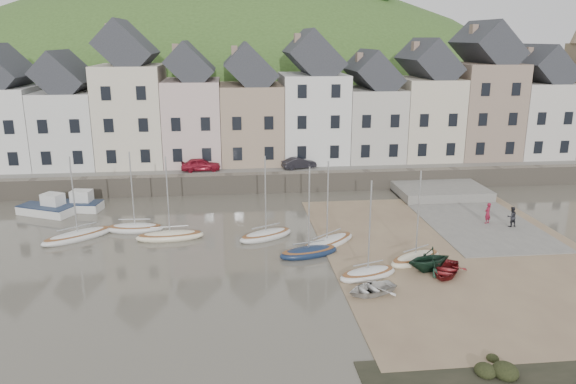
{
  "coord_description": "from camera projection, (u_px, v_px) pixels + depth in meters",
  "views": [
    {
      "loc": [
        -4.3,
        -33.41,
        14.08
      ],
      "look_at": [
        0.0,
        6.0,
        3.0
      ],
      "focal_mm": 34.5,
      "sensor_mm": 36.0,
      "label": 1
    }
  ],
  "objects": [
    {
      "name": "hillside",
      "position": [
        227.0,
        225.0,
        97.99
      ],
      "size": [
        134.4,
        84.0,
        84.0
      ],
      "color": "#365020",
      "rests_on": "ground"
    },
    {
      "name": "quay_street",
      "position": [
        272.0,
        167.0,
        55.44
      ],
      "size": [
        70.0,
        7.0,
        0.1
      ],
      "primitive_type": "cube",
      "color": "slate",
      "rests_on": "quay_land"
    },
    {
      "name": "ground",
      "position": [
        298.0,
        260.0,
        36.23
      ],
      "size": [
        160.0,
        160.0,
        0.0
      ],
      "primitive_type": "plane",
      "color": "#4E493D",
      "rests_on": "ground"
    },
    {
      "name": "sailboat_0",
      "position": [
        78.0,
        236.0,
        40.02
      ],
      "size": [
        5.17,
        4.33,
        6.32
      ],
      "color": "silver",
      "rests_on": "ground"
    },
    {
      "name": "sailboat_1",
      "position": [
        135.0,
        228.0,
        41.65
      ],
      "size": [
        4.35,
        1.75,
        6.32
      ],
      "color": "silver",
      "rests_on": "ground"
    },
    {
      "name": "person_red",
      "position": [
        488.0,
        213.0,
        42.94
      ],
      "size": [
        0.72,
        0.65,
        1.65
      ],
      "primitive_type": "imported",
      "rotation": [
        0.0,
        0.0,
        3.68
      ],
      "color": "maroon",
      "rests_on": "slipway"
    },
    {
      "name": "sailboat_6",
      "position": [
        368.0,
        274.0,
        33.57
      ],
      "size": [
        4.14,
        2.67,
        6.32
      ],
      "color": "silver",
      "rests_on": "ground"
    },
    {
      "name": "rowboat_green",
      "position": [
        429.0,
        259.0,
        34.32
      ],
      "size": [
        3.48,
        3.19,
        1.54
      ],
      "primitive_type": "imported",
      "rotation": [
        0.0,
        0.0,
        -1.31
      ],
      "color": "black",
      "rests_on": "beach"
    },
    {
      "name": "sailboat_4",
      "position": [
        327.0,
        243.0,
        38.6
      ],
      "size": [
        5.15,
        4.59,
        6.32
      ],
      "color": "silver",
      "rests_on": "ground"
    },
    {
      "name": "person_dark",
      "position": [
        512.0,
        217.0,
        42.18
      ],
      "size": [
        0.85,
        0.7,
        1.58
      ],
      "primitive_type": "imported",
      "rotation": [
        0.0,
        0.0,
        3.28
      ],
      "color": "black",
      "rests_on": "slipway"
    },
    {
      "name": "sailboat_2",
      "position": [
        170.0,
        236.0,
        40.02
      ],
      "size": [
        5.0,
        1.9,
        6.32
      ],
      "color": "beige",
      "rests_on": "ground"
    },
    {
      "name": "rowboat_white",
      "position": [
        371.0,
        289.0,
        31.32
      ],
      "size": [
        3.49,
        2.98,
        0.61
      ],
      "primitive_type": "imported",
      "rotation": [
        0.0,
        0.0,
        -1.23
      ],
      "color": "silver",
      "rests_on": "beach"
    },
    {
      "name": "motorboat_0",
      "position": [
        47.0,
        208.0,
        45.52
      ],
      "size": [
        4.88,
        3.55,
        1.7
      ],
      "color": "silver",
      "rests_on": "ground"
    },
    {
      "name": "motorboat_2",
      "position": [
        76.0,
        204.0,
        46.64
      ],
      "size": [
        4.86,
        2.55,
        1.7
      ],
      "color": "silver",
      "rests_on": "ground"
    },
    {
      "name": "sailboat_3",
      "position": [
        266.0,
        235.0,
        40.17
      ],
      "size": [
        4.5,
        3.3,
        6.32
      ],
      "color": "silver",
      "rests_on": "ground"
    },
    {
      "name": "sailboat_5",
      "position": [
        309.0,
        252.0,
        36.99
      ],
      "size": [
        4.41,
        2.57,
        6.32
      ],
      "color": "#14223F",
      "rests_on": "ground"
    },
    {
      "name": "townhouse_terrace",
      "position": [
        286.0,
        105.0,
        57.42
      ],
      "size": [
        61.05,
        8.0,
        13.93
      ],
      "color": "silver",
      "rests_on": "quay_land"
    },
    {
      "name": "beach",
      "position": [
        459.0,
        253.0,
        37.37
      ],
      "size": [
        18.0,
        26.0,
        0.06
      ],
      "primitive_type": "cube",
      "color": "#796049",
      "rests_on": "ground"
    },
    {
      "name": "sailboat_7",
      "position": [
        415.0,
        258.0,
        35.91
      ],
      "size": [
        4.39,
        3.3,
        6.32
      ],
      "color": "beige",
      "rests_on": "ground"
    },
    {
      "name": "quay_land",
      "position": [
        265.0,
        152.0,
        66.66
      ],
      "size": [
        90.0,
        30.0,
        1.5
      ],
      "primitive_type": "cube",
      "color": "#365020",
      "rests_on": "ground"
    },
    {
      "name": "rowboat_red",
      "position": [
        446.0,
        270.0,
        33.85
      ],
      "size": [
        3.59,
        3.85,
        0.65
      ],
      "primitive_type": "imported",
      "rotation": [
        0.0,
        0.0,
        -0.58
      ],
      "color": "maroon",
      "rests_on": "beach"
    },
    {
      "name": "seawall",
      "position": [
        275.0,
        182.0,
        52.26
      ],
      "size": [
        70.0,
        1.2,
        1.8
      ],
      "primitive_type": "cube",
      "color": "slate",
      "rests_on": "ground"
    },
    {
      "name": "slipway",
      "position": [
        467.0,
        215.0,
        45.44
      ],
      "size": [
        8.0,
        18.0,
        0.12
      ],
      "primitive_type": "cube",
      "color": "slate",
      "rests_on": "ground"
    },
    {
      "name": "car_left",
      "position": [
        201.0,
        164.0,
        53.56
      ],
      "size": [
        3.87,
        1.83,
        1.28
      ],
      "primitive_type": "imported",
      "rotation": [
        0.0,
        0.0,
        1.66
      ],
      "color": "maroon",
      "rests_on": "quay_street"
    },
    {
      "name": "car_right",
      "position": [
        299.0,
        163.0,
        54.59
      ],
      "size": [
        3.55,
        2.03,
        1.11
      ],
      "primitive_type": "imported",
      "rotation": [
        0.0,
        0.0,
        1.84
      ],
      "color": "black",
      "rests_on": "quay_street"
    }
  ]
}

